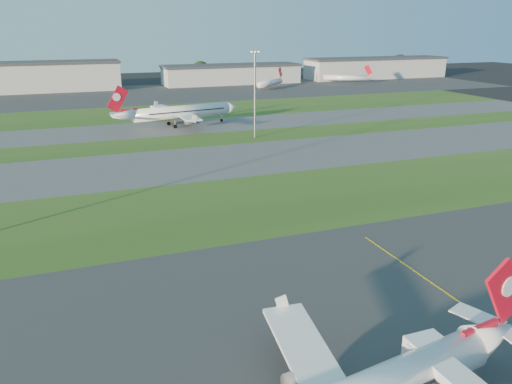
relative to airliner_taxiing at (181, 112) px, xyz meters
name	(u,v)px	position (x,y,z in m)	size (l,w,h in m)	color
ground	(481,353)	(1.89, -134.48, -4.65)	(700.00, 700.00, 0.00)	black
apron_near	(481,353)	(1.89, -134.48, -4.64)	(300.00, 70.00, 0.01)	#333335
grass_strip_a	(283,199)	(1.89, -82.48, -4.64)	(300.00, 34.00, 0.01)	#2D531B
taxiway_a	(231,160)	(1.89, -49.48, -4.64)	(300.00, 32.00, 0.01)	#515154
grass_strip_b	(206,140)	(1.89, -24.48, -4.64)	(300.00, 18.00, 0.01)	#2D531B
taxiway_b	(189,127)	(1.89, -2.48, -4.64)	(300.00, 26.00, 0.01)	#515154
grass_strip_c	(170,112)	(1.89, 30.52, -4.64)	(300.00, 40.00, 0.01)	#2D531B
apron_far	(146,94)	(1.89, 90.52, -4.64)	(400.00, 80.00, 0.01)	#333335
airliner_taxiing	(181,112)	(0.00, 0.00, 0.00)	(42.14, 35.46, 13.23)	white
mini_jet_near	(270,83)	(68.70, 88.59, -1.36)	(22.46, 20.38, 9.48)	white
mini_jet_far	(346,78)	(121.72, 98.85, -1.36)	(25.14, 16.68, 9.48)	white
light_mast_centre	(255,89)	(16.89, -26.48, 10.17)	(3.20, 0.70, 25.80)	gray
hangar_west	(50,76)	(-43.11, 120.52, 2.99)	(71.40, 23.00, 15.20)	#ACB0B4
hangar_east	(232,74)	(56.89, 120.52, 0.99)	(81.60, 23.00, 11.20)	#ACB0B4
hangar_far_east	(376,68)	(156.89, 120.52, 1.99)	(96.90, 23.00, 13.20)	#ACB0B4
tree_mid_west	(98,76)	(-18.11, 131.52, 1.19)	(9.90, 9.90, 10.80)	black
tree_mid_east	(201,71)	(41.89, 134.52, 2.17)	(11.55, 11.55, 12.60)	black
tree_east	(313,69)	(116.89, 132.52, 1.51)	(10.45, 10.45, 11.40)	black
tree_far_east	(400,64)	(186.89, 136.52, 2.82)	(12.65, 12.65, 13.80)	black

